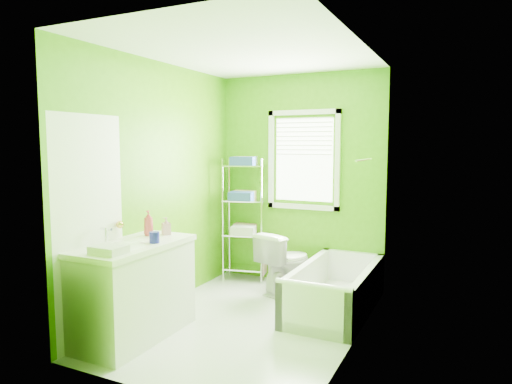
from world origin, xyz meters
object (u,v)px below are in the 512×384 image
at_px(toilet, 285,262).
at_px(wire_shelf_unit, 245,205).
at_px(vanity, 134,288).
at_px(bathtub, 335,296).

bearing_deg(toilet, wire_shelf_unit, -5.26).
xyz_separation_m(vanity, wire_shelf_unit, (0.09, 2.05, 0.51)).
relative_size(toilet, vanity, 0.63).
bearing_deg(vanity, toilet, 66.98).
distance_m(bathtub, wire_shelf_unit, 1.71).
height_order(toilet, wire_shelf_unit, wire_shelf_unit).
height_order(toilet, vanity, vanity).
bearing_deg(vanity, wire_shelf_unit, 87.54).
bearing_deg(wire_shelf_unit, toilet, -22.62).
distance_m(toilet, vanity, 1.93).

